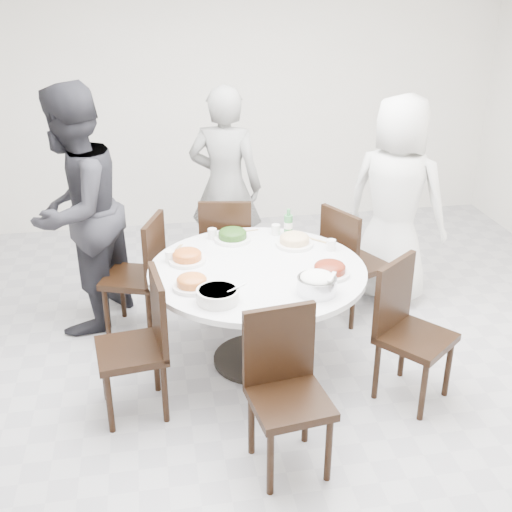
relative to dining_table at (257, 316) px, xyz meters
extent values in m
cube|color=#B0B0B5|center=(0.13, -0.15, -0.38)|extent=(6.00, 6.00, 0.01)
cube|color=white|center=(0.13, 2.85, 1.02)|extent=(6.00, 0.01, 2.80)
cylinder|color=white|center=(0.00, 0.00, 0.00)|extent=(1.50, 1.50, 0.75)
cube|color=black|center=(0.90, 0.54, 0.10)|extent=(0.56, 0.56, 0.95)
cube|color=black|center=(-0.08, 1.01, 0.10)|extent=(0.48, 0.48, 0.95)
cube|color=black|center=(-0.86, 0.61, 0.10)|extent=(0.54, 0.54, 0.95)
cube|color=black|center=(-0.88, -0.43, 0.10)|extent=(0.47, 0.47, 0.95)
cube|color=black|center=(-0.01, -1.10, 0.10)|extent=(0.47, 0.47, 0.95)
cube|color=black|center=(0.94, -0.60, 0.10)|extent=(0.59, 0.59, 0.95)
imported|color=silver|center=(1.31, 0.82, 0.50)|extent=(1.01, 0.98, 1.75)
imported|color=black|center=(-0.04, 1.40, 0.51)|extent=(0.75, 0.61, 1.76)
imported|color=black|center=(-1.25, 0.79, 0.58)|extent=(1.06, 1.15, 1.91)
cylinder|color=white|center=(-0.10, 0.51, 0.41)|extent=(0.27, 0.27, 0.07)
cylinder|color=white|center=(0.34, 0.34, 0.41)|extent=(0.28, 0.28, 0.08)
cylinder|color=white|center=(-0.47, 0.18, 0.41)|extent=(0.26, 0.26, 0.07)
cylinder|color=white|center=(0.46, -0.19, 0.41)|extent=(0.27, 0.27, 0.07)
cylinder|color=white|center=(-0.47, -0.22, 0.41)|extent=(0.25, 0.25, 0.06)
cylinder|color=silver|center=(0.31, -0.42, 0.43)|extent=(0.25, 0.25, 0.11)
cylinder|color=white|center=(-0.32, -0.42, 0.42)|extent=(0.27, 0.27, 0.08)
cylinder|color=#327F40|center=(0.33, 0.50, 0.49)|extent=(0.07, 0.07, 0.23)
cylinder|color=white|center=(0.01, 0.62, 0.42)|extent=(0.07, 0.07, 0.08)
camera|label=1|loc=(-0.69, -3.90, 2.28)|focal=45.00mm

